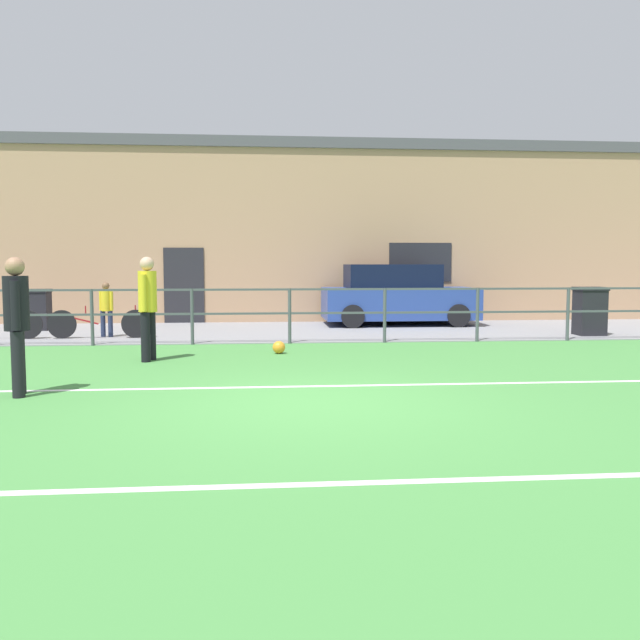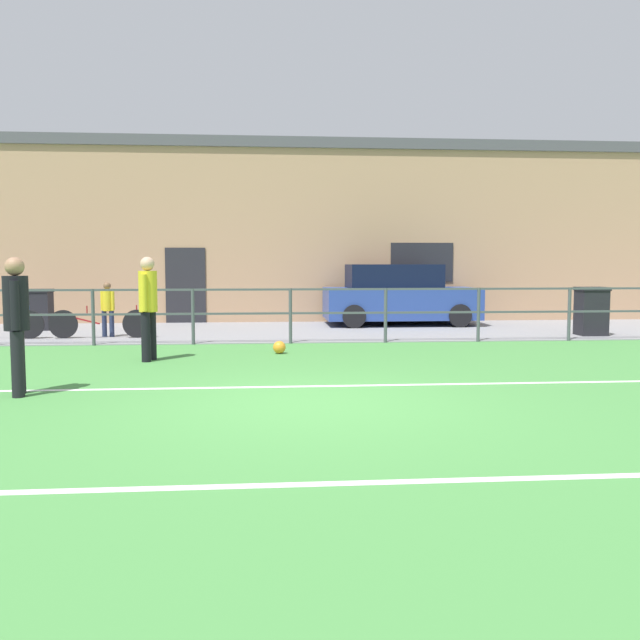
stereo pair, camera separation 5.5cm
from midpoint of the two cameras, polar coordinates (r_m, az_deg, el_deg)
name	(u,v)px [view 2 (the right image)]	position (r m, az deg, el deg)	size (l,w,h in m)	color
ground	(311,405)	(8.04, -0.61, -7.23)	(60.00, 44.00, 0.04)	#478C42
field_line_touchline	(305,386)	(9.11, -1.12, -5.67)	(36.00, 0.11, 0.00)	white
field_line_hash	(338,483)	(5.21, 1.82, -13.74)	(36.00, 0.11, 0.00)	white
pavement_strip	(286,331)	(16.44, -2.78, -0.95)	(48.00, 5.00, 0.02)	gray
perimeter_fence	(290,308)	(13.89, -2.42, 1.05)	(36.07, 0.07, 1.15)	#474C51
clubhouse_facade	(282,232)	(20.08, -3.18, 7.47)	(28.00, 2.56, 5.16)	tan
player_goalkeeper	(16,317)	(9.18, -24.27, 0.21)	(0.31, 0.46, 1.74)	black
player_striker	(148,302)	(11.75, -14.29, 1.50)	(0.31, 0.48, 1.78)	black
soccer_ball_spare	(279,347)	(12.39, -3.36, -2.33)	(0.24, 0.24, 0.24)	orange
spectator_child	(108,306)	(15.73, -17.54, 1.16)	(0.32, 0.21, 1.23)	#232D4C
parked_car_red	(398,296)	(18.14, 6.78, 2.02)	(4.06, 1.93, 1.62)	#28428E
bicycle_parked_0	(100,323)	(15.52, -18.13, -0.27)	(2.21, 0.04, 0.73)	black
trash_bin_0	(39,309)	(17.95, -22.73, 0.84)	(0.62, 0.52, 1.01)	black
trash_bin_1	(591,311)	(16.57, 22.19, 0.72)	(0.65, 0.55, 1.11)	black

